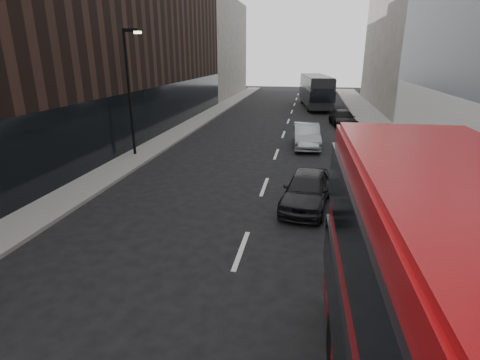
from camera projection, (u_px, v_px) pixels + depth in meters
The scene contains 10 objects.
sidewalk_right at pixel (389, 140), 26.25m from camera, with size 3.00×80.00×0.15m, color slate.
sidewalk_left at pixel (179, 132), 28.92m from camera, with size 2.00×80.00×0.15m, color slate.
building_victorian at pixel (405, 16), 40.20m from camera, with size 6.50×24.00×21.00m.
building_left_mid at pixel (155, 39), 31.96m from camera, with size 5.00×24.00×14.00m, color black.
building_left_far at pixel (217, 49), 52.60m from camera, with size 5.00×20.00×13.00m, color #68645B.
street_lamp at pixel (130, 85), 21.12m from camera, with size 1.06×0.22×7.00m.
grey_bus at pixel (316, 90), 42.21m from camera, with size 3.91×11.14×3.53m.
car_a at pixel (307, 189), 14.89m from camera, with size 1.71×4.26×1.45m, color black.
car_b at pixel (306, 136), 24.44m from camera, with size 1.61×4.61×1.52m, color gray.
car_c at pixel (343, 118), 31.60m from camera, with size 1.83×4.49×1.30m, color black.
Camera 1 is at (1.86, -2.24, 5.86)m, focal length 28.00 mm.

